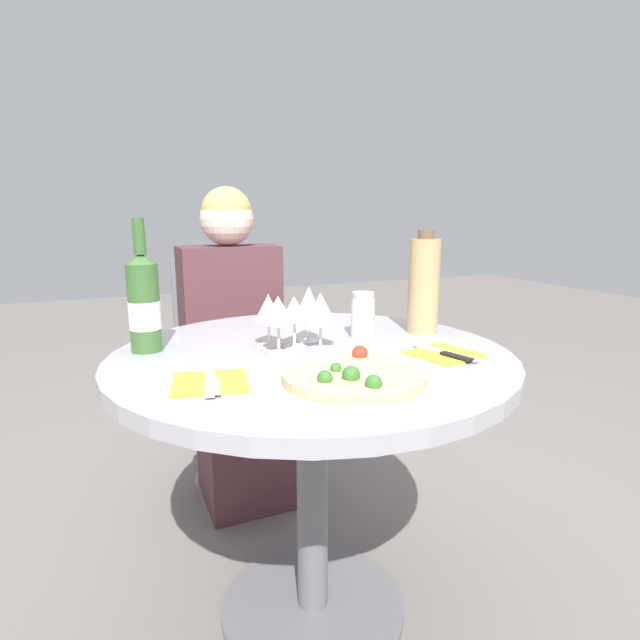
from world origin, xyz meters
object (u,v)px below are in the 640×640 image
at_px(pizza_large, 353,375).
at_px(dining_table, 312,408).
at_px(chair_behind_diner, 229,373).
at_px(wine_bottle, 144,303).
at_px(seated_diner, 237,358).
at_px(tall_carafe, 424,285).

bearing_deg(pizza_large, dining_table, 88.24).
height_order(chair_behind_diner, pizza_large, chair_behind_diner).
bearing_deg(wine_bottle, dining_table, -24.18).
height_order(seated_diner, pizza_large, seated_diner).
distance_m(pizza_large, wine_bottle, 0.56).
bearing_deg(seated_diner, wine_bottle, 56.74).
xyz_separation_m(chair_behind_diner, seated_diner, (-0.00, -0.14, 0.10)).
distance_m(chair_behind_diner, pizza_large, 1.15).
bearing_deg(pizza_large, chair_behind_diner, 90.54).
bearing_deg(seated_diner, chair_behind_diner, -90.00).
bearing_deg(tall_carafe, seated_diner, 120.97).
xyz_separation_m(chair_behind_diner, wine_bottle, (-0.36, -0.69, 0.43)).
xyz_separation_m(pizza_large, tall_carafe, (0.38, 0.31, 0.13)).
height_order(chair_behind_diner, tall_carafe, tall_carafe).
xyz_separation_m(dining_table, seated_diner, (-0.02, 0.72, -0.06)).
bearing_deg(wine_bottle, tall_carafe, -7.91).
bearing_deg(dining_table, chair_behind_diner, 91.18).
bearing_deg(pizza_large, wine_bottle, 132.09).
bearing_deg(tall_carafe, chair_behind_diner, 116.27).
xyz_separation_m(chair_behind_diner, tall_carafe, (0.39, -0.80, 0.45)).
distance_m(seated_diner, pizza_large, 0.99).
distance_m(seated_diner, wine_bottle, 0.74).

